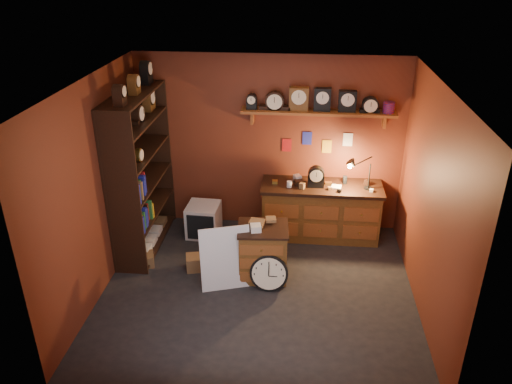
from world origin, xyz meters
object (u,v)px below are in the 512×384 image
object	(u,v)px
shelving_unit	(138,167)
low_cabinet	(263,250)
workbench	(321,208)
big_round_clock	(269,273)

from	to	relation	value
shelving_unit	low_cabinet	xyz separation A→B (m)	(1.83, -0.66, -0.85)
low_cabinet	shelving_unit	bearing A→B (deg)	155.82
workbench	big_round_clock	world-z (taller)	workbench
low_cabinet	workbench	bearing A→B (deg)	51.76
big_round_clock	low_cabinet	bearing A→B (deg)	109.85
workbench	big_round_clock	bearing A→B (deg)	-115.18
low_cabinet	big_round_clock	world-z (taller)	low_cabinet
shelving_unit	workbench	world-z (taller)	shelving_unit
workbench	big_round_clock	xyz separation A→B (m)	(-0.68, -1.44, -0.23)
workbench	low_cabinet	distance (m)	1.40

